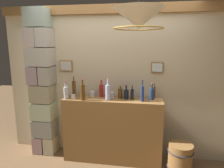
% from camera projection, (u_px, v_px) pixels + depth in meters
% --- Properties ---
extents(panelled_rear_partition, '(3.74, 0.15, 2.48)m').
position_uv_depth(panelled_rear_partition, '(115.00, 78.00, 3.32)').
color(panelled_rear_partition, beige).
rests_on(panelled_rear_partition, ground).
extents(stone_pillar, '(0.40, 0.37, 2.42)m').
position_uv_depth(stone_pillar, '(43.00, 83.00, 3.37)').
color(stone_pillar, '#AF8E92').
rests_on(stone_pillar, ground).
extents(bar_shelf_unit, '(1.55, 0.36, 1.03)m').
position_uv_depth(bar_shelf_unit, '(112.00, 130.00, 3.23)').
color(bar_shelf_unit, olive).
rests_on(bar_shelf_unit, ground).
extents(liquor_bottle_scotch, '(0.07, 0.07, 0.28)m').
position_uv_depth(liquor_bottle_scotch, '(101.00, 90.00, 3.26)').
color(liquor_bottle_scotch, maroon).
rests_on(liquor_bottle_scotch, bar_shelf_unit).
extents(liquor_bottle_rum, '(0.07, 0.07, 0.27)m').
position_uv_depth(liquor_bottle_rum, '(152.00, 94.00, 3.06)').
color(liquor_bottle_rum, navy).
rests_on(liquor_bottle_rum, bar_shelf_unit).
extents(liquor_bottle_gin, '(0.08, 0.08, 0.22)m').
position_uv_depth(liquor_bottle_gin, '(126.00, 94.00, 3.12)').
color(liquor_bottle_gin, black).
rests_on(liquor_bottle_gin, bar_shelf_unit).
extents(liquor_bottle_vodka, '(0.05, 0.05, 0.32)m').
position_uv_depth(liquor_bottle_vodka, '(142.00, 94.00, 2.98)').
color(liquor_bottle_vodka, navy).
rests_on(liquor_bottle_vodka, bar_shelf_unit).
extents(liquor_bottle_amaro, '(0.06, 0.06, 0.33)m').
position_uv_depth(liquor_bottle_amaro, '(74.00, 89.00, 3.23)').
color(liquor_bottle_amaro, '#5A3315').
rests_on(liquor_bottle_amaro, bar_shelf_unit).
extents(liquor_bottle_sherry, '(0.05, 0.05, 0.22)m').
position_uv_depth(liquor_bottle_sherry, '(132.00, 94.00, 3.10)').
color(liquor_bottle_sherry, black).
rests_on(liquor_bottle_sherry, bar_shelf_unit).
extents(liquor_bottle_whiskey, '(0.05, 0.05, 0.25)m').
position_uv_depth(liquor_bottle_whiskey, '(154.00, 92.00, 3.14)').
color(liquor_bottle_whiskey, brown).
rests_on(liquor_bottle_whiskey, bar_shelf_unit).
extents(liquor_bottle_port, '(0.07, 0.07, 0.27)m').
position_uv_depth(liquor_bottle_port, '(66.00, 92.00, 3.12)').
color(liquor_bottle_port, silver).
rests_on(liquor_bottle_port, bar_shelf_unit).
extents(liquor_bottle_vermouth, '(0.07, 0.07, 0.21)m').
position_uv_depth(liquor_bottle_vermouth, '(120.00, 93.00, 3.16)').
color(liquor_bottle_vermouth, '#5A3814').
rests_on(liquor_bottle_vermouth, bar_shelf_unit).
extents(liquor_bottle_rye, '(0.08, 0.08, 0.33)m').
position_uv_depth(liquor_bottle_rye, '(108.00, 92.00, 3.05)').
color(liquor_bottle_rye, '#B1B5E1').
rests_on(liquor_bottle_rye, bar_shelf_unit).
extents(liquor_bottle_mezcal, '(0.07, 0.07, 0.32)m').
position_uv_depth(liquor_bottle_mezcal, '(83.00, 92.00, 3.05)').
color(liquor_bottle_mezcal, '#573713').
rests_on(liquor_bottle_mezcal, bar_shelf_unit).
extents(glass_tumbler_rocks, '(0.07, 0.07, 0.07)m').
position_uv_depth(glass_tumbler_rocks, '(73.00, 97.00, 3.13)').
color(glass_tumbler_rocks, silver).
rests_on(glass_tumbler_rocks, bar_shelf_unit).
extents(glass_tumbler_highball, '(0.07, 0.07, 0.09)m').
position_uv_depth(glass_tumbler_highball, '(92.00, 94.00, 3.27)').
color(glass_tumbler_highball, silver).
rests_on(glass_tumbler_highball, bar_shelf_unit).
extents(glass_tumbler_shot, '(0.08, 0.08, 0.09)m').
position_uv_depth(glass_tumbler_shot, '(112.00, 95.00, 3.18)').
color(glass_tumbler_shot, silver).
rests_on(glass_tumbler_shot, bar_shelf_unit).
extents(pendant_lamp, '(0.58, 0.58, 0.61)m').
position_uv_depth(pendant_lamp, '(139.00, 19.00, 2.24)').
color(pendant_lamp, '#EFE5C6').
extents(wooden_barrel, '(0.37, 0.37, 0.46)m').
position_uv_depth(wooden_barrel, '(180.00, 159.00, 2.92)').
color(wooden_barrel, olive).
rests_on(wooden_barrel, ground).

